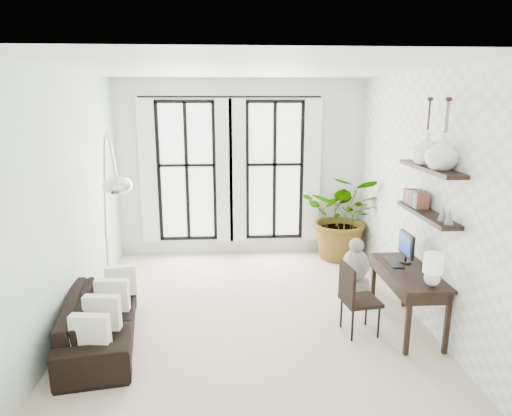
{
  "coord_description": "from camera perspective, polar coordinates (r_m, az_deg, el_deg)",
  "views": [
    {
      "loc": [
        -0.27,
        -5.79,
        2.84
      ],
      "look_at": [
        0.12,
        0.3,
        1.38
      ],
      "focal_mm": 32.0,
      "sensor_mm": 36.0,
      "label": 1
    }
  ],
  "objects": [
    {
      "name": "wall_left",
      "position": [
        6.25,
        -22.06,
        1.01
      ],
      "size": [
        0.0,
        5.0,
        5.0
      ],
      "primitive_type": "plane",
      "rotation": [
        1.57,
        0.0,
        1.57
      ],
      "color": "silver",
      "rests_on": "floor"
    },
    {
      "name": "windows",
      "position": [
        8.32,
        -3.15,
        4.59
      ],
      "size": [
        3.26,
        0.13,
        2.65
      ],
      "color": "white",
      "rests_on": "wall_back"
    },
    {
      "name": "wall_shelves",
      "position": [
        5.82,
        20.58,
        1.56
      ],
      "size": [
        0.25,
        1.3,
        0.6
      ],
      "color": "black",
      "rests_on": "wall_right"
    },
    {
      "name": "desk_chair",
      "position": [
        5.79,
        12.22,
        -10.56
      ],
      "size": [
        0.49,
        0.49,
        0.9
      ],
      "rotation": [
        0.0,
        0.0,
        0.15
      ],
      "color": "black",
      "rests_on": "floor"
    },
    {
      "name": "throw_pillows",
      "position": [
        5.75,
        -18.07,
        -11.27
      ],
      "size": [
        0.4,
        1.52,
        0.4
      ],
      "color": "white",
      "rests_on": "sofa"
    },
    {
      "name": "plant",
      "position": [
        8.34,
        10.88,
        -1.06
      ],
      "size": [
        1.75,
        1.64,
        1.57
      ],
      "primitive_type": "imported",
      "rotation": [
        0.0,
        0.0,
        -0.36
      ],
      "color": "#2D7228",
      "rests_on": "floor"
    },
    {
      "name": "desk",
      "position": [
        5.95,
        18.67,
        -8.02
      ],
      "size": [
        0.56,
        1.33,
        1.18
      ],
      "color": "black",
      "rests_on": "floor"
    },
    {
      "name": "sofa",
      "position": [
        5.86,
        -18.89,
        -13.13
      ],
      "size": [
        1.07,
        2.06,
        0.57
      ],
      "primitive_type": "imported",
      "rotation": [
        0.0,
        0.0,
        1.73
      ],
      "color": "black",
      "rests_on": "floor"
    },
    {
      "name": "floor",
      "position": [
        6.46,
        -0.91,
        -12.63
      ],
      "size": [
        5.0,
        5.0,
        0.0
      ],
      "primitive_type": "plane",
      "color": "beige",
      "rests_on": "ground"
    },
    {
      "name": "vase_b",
      "position": [
        5.84,
        20.58,
        6.96
      ],
      "size": [
        0.37,
        0.37,
        0.38
      ],
      "primitive_type": "imported",
      "color": "white",
      "rests_on": "shelf_upper"
    },
    {
      "name": "wall_right",
      "position": [
        6.44,
        19.46,
        1.58
      ],
      "size": [
        0.0,
        5.0,
        5.0
      ],
      "primitive_type": "plane",
      "rotation": [
        1.57,
        0.0,
        -1.57
      ],
      "color": "white",
      "rests_on": "floor"
    },
    {
      "name": "ceiling",
      "position": [
        5.81,
        -1.04,
        17.0
      ],
      "size": [
        5.0,
        5.0,
        0.0
      ],
      "primitive_type": "plane",
      "color": "white",
      "rests_on": "wall_back"
    },
    {
      "name": "buddha",
      "position": [
        7.19,
        12.32,
        -7.24
      ],
      "size": [
        0.44,
        0.44,
        0.8
      ],
      "color": "gray",
      "rests_on": "floor"
    },
    {
      "name": "wall_back",
      "position": [
        8.39,
        -1.79,
        4.95
      ],
      "size": [
        4.5,
        0.0,
        4.5
      ],
      "primitive_type": "plane",
      "rotation": [
        1.57,
        0.0,
        0.0
      ],
      "color": "white",
      "rests_on": "floor"
    },
    {
      "name": "vase_a",
      "position": [
        5.48,
        22.27,
        6.44
      ],
      "size": [
        0.37,
        0.37,
        0.38
      ],
      "primitive_type": "imported",
      "color": "white",
      "rests_on": "shelf_upper"
    },
    {
      "name": "arc_lamp",
      "position": [
        5.78,
        -17.92,
        3.27
      ],
      "size": [
        0.75,
        1.2,
        2.46
      ],
      "color": "silver",
      "rests_on": "floor"
    }
  ]
}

